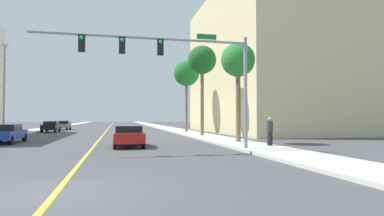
% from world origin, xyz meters
% --- Properties ---
extents(ground, '(192.00, 192.00, 0.00)m').
position_xyz_m(ground, '(0.00, 42.00, 0.00)').
color(ground, '#47474C').
extents(sidewalk_left, '(3.03, 168.00, 0.15)m').
position_xyz_m(sidewalk_left, '(-9.49, 42.00, 0.07)').
color(sidewalk_left, beige).
rests_on(sidewalk_left, ground).
extents(sidewalk_right, '(3.03, 168.00, 0.15)m').
position_xyz_m(sidewalk_right, '(9.49, 42.00, 0.07)').
color(sidewalk_right, beige).
rests_on(sidewalk_right, ground).
extents(lane_marking_center, '(0.16, 144.00, 0.01)m').
position_xyz_m(lane_marking_center, '(0.00, 42.00, 0.00)').
color(lane_marking_center, yellow).
rests_on(lane_marking_center, ground).
extents(building_right_near, '(17.88, 25.61, 17.67)m').
position_xyz_m(building_right_near, '(21.95, 29.81, 8.83)').
color(building_right_near, beige).
rests_on(building_right_near, ground).
extents(traffic_signal_mast, '(11.29, 0.36, 6.21)m').
position_xyz_m(traffic_signal_mast, '(4.47, 8.25, 4.87)').
color(traffic_signal_mast, gray).
rests_on(traffic_signal_mast, sidewalk_right).
extents(street_lamp, '(0.56, 0.28, 8.32)m').
position_xyz_m(street_lamp, '(-8.48, 23.51, 4.74)').
color(street_lamp, gray).
rests_on(street_lamp, sidewalk_left).
extents(palm_near, '(2.42, 2.42, 7.01)m').
position_xyz_m(palm_near, '(9.80, 13.02, 5.82)').
color(palm_near, brown).
rests_on(palm_near, sidewalk_right).
extents(palm_mid, '(2.74, 2.74, 8.63)m').
position_xyz_m(palm_mid, '(9.38, 21.43, 7.27)').
color(palm_mid, brown).
rests_on(palm_mid, sidewalk_right).
extents(palm_far, '(3.11, 3.11, 8.65)m').
position_xyz_m(palm_far, '(9.65, 29.84, 7.15)').
color(palm_far, brown).
rests_on(palm_far, sidewalk_right).
extents(car_red, '(1.85, 4.32, 1.32)m').
position_xyz_m(car_red, '(2.13, 12.32, 0.71)').
color(car_red, red).
rests_on(car_red, ground).
extents(car_gray, '(1.77, 4.11, 1.35)m').
position_xyz_m(car_gray, '(-6.43, 42.99, 0.70)').
color(car_gray, slate).
rests_on(car_gray, ground).
extents(car_blue, '(1.91, 4.34, 1.35)m').
position_xyz_m(car_blue, '(-6.31, 16.93, 0.71)').
color(car_blue, '#1E389E').
rests_on(car_blue, ground).
extents(car_black, '(1.79, 4.16, 1.38)m').
position_xyz_m(car_black, '(-6.73, 35.39, 0.73)').
color(car_black, black).
rests_on(car_black, ground).
extents(pedestrian, '(0.38, 0.38, 1.70)m').
position_xyz_m(pedestrian, '(10.43, 9.46, 1.00)').
color(pedestrian, black).
rests_on(pedestrian, sidewalk_right).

